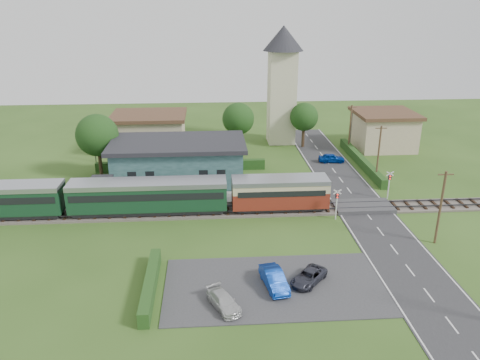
{
  "coord_description": "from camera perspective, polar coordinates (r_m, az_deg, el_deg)",
  "views": [
    {
      "loc": [
        -6.28,
        -42.77,
        20.69
      ],
      "look_at": [
        -3.06,
        4.0,
        2.84
      ],
      "focal_mm": 35.0,
      "sensor_mm": 36.0,
      "label": 1
    }
  ],
  "objects": [
    {
      "name": "pedestrian_near",
      "position": [
        51.52,
        0.73,
        -1.11
      ],
      "size": [
        0.81,
        0.63,
        1.97
      ],
      "primitive_type": "imported",
      "rotation": [
        0.0,
        0.0,
        3.38
      ],
      "color": "gray",
      "rests_on": "platform"
    },
    {
      "name": "hedge_station",
      "position": [
        61.73,
        -7.19,
        1.73
      ],
      "size": [
        22.0,
        0.8,
        1.3
      ],
      "primitive_type": "cube",
      "color": "#193814",
      "rests_on": "ground"
    },
    {
      "name": "ground",
      "position": [
        47.92,
        3.99,
        -4.79
      ],
      "size": [
        120.0,
        120.0,
        0.0
      ],
      "primitive_type": "plane",
      "color": "#2D4C19"
    },
    {
      "name": "equipment_hut",
      "position": [
        52.89,
        -16.47,
        -1.04
      ],
      "size": [
        2.3,
        2.3,
        2.55
      ],
      "color": "beige",
      "rests_on": "platform"
    },
    {
      "name": "streetlamp_west",
      "position": [
        67.07,
        -17.41,
        4.62
      ],
      "size": [
        0.3,
        0.3,
        5.15
      ],
      "color": "#3F3F47",
      "rests_on": "ground"
    },
    {
      "name": "utility_pole_c",
      "position": [
        59.12,
        16.54,
        3.18
      ],
      "size": [
        1.4,
        0.22,
        7.0
      ],
      "color": "#473321",
      "rests_on": "ground"
    },
    {
      "name": "crossing_signal_far",
      "position": [
        54.44,
        17.74,
        -0.11
      ],
      "size": [
        0.84,
        0.28,
        3.28
      ],
      "color": "silver",
      "rests_on": "ground"
    },
    {
      "name": "railway_track",
      "position": [
        49.67,
        3.69,
        -3.68
      ],
      "size": [
        76.0,
        3.2,
        0.49
      ],
      "color": "#4C443D",
      "rests_on": "ground"
    },
    {
      "name": "tree_a",
      "position": [
        60.38,
        -17.01,
        5.23
      ],
      "size": [
        5.2,
        5.2,
        8.0
      ],
      "color": "#332316",
      "rests_on": "ground"
    },
    {
      "name": "tree_b",
      "position": [
        67.75,
        -0.22,
        7.46
      ],
      "size": [
        4.6,
        4.6,
        7.34
      ],
      "color": "#332316",
      "rests_on": "ground"
    },
    {
      "name": "church_tower",
      "position": [
        72.42,
        5.18,
        12.45
      ],
      "size": [
        6.0,
        6.0,
        17.6
      ],
      "color": "beige",
      "rests_on": "ground"
    },
    {
      "name": "hedge_carpark",
      "position": [
        37.05,
        -10.87,
        -12.42
      ],
      "size": [
        0.8,
        9.0,
        1.2
      ],
      "primitive_type": "cube",
      "color": "#193814",
      "rests_on": "ground"
    },
    {
      "name": "utility_pole_d",
      "position": [
        70.04,
        13.26,
        6.18
      ],
      "size": [
        1.4,
        0.22,
        7.0
      ],
      "color": "#473321",
      "rests_on": "ground"
    },
    {
      "name": "streetlamp_east",
      "position": [
        75.34,
        13.47,
        6.72
      ],
      "size": [
        0.3,
        0.3,
        5.15
      ],
      "color": "#3F3F47",
      "rests_on": "ground"
    },
    {
      "name": "crossing_deck",
      "position": [
        51.85,
        14.73,
        -3.14
      ],
      "size": [
        6.2,
        3.4,
        0.45
      ],
      "primitive_type": "cube",
      "color": "#333335",
      "rests_on": "ground"
    },
    {
      "name": "car_park",
      "position": [
        37.36,
        4.18,
        -12.77
      ],
      "size": [
        17.0,
        9.0,
        0.08
      ],
      "primitive_type": "cube",
      "color": "#333335",
      "rests_on": "ground"
    },
    {
      "name": "station_building",
      "position": [
        56.82,
        -7.5,
        2.19
      ],
      "size": [
        16.0,
        9.0,
        5.3
      ],
      "color": "#284948",
      "rests_on": "ground"
    },
    {
      "name": "car_park_silver",
      "position": [
        34.71,
        -2.0,
        -14.55
      ],
      "size": [
        2.84,
        3.86,
        1.04
      ],
      "primitive_type": "imported",
      "rotation": [
        0.0,
        0.0,
        0.44
      ],
      "color": "silver",
      "rests_on": "car_park"
    },
    {
      "name": "house_east",
      "position": [
        73.95,
        17.1,
        5.91
      ],
      "size": [
        8.8,
        8.8,
        5.5
      ],
      "color": "tan",
      "rests_on": "ground"
    },
    {
      "name": "car_park_dark",
      "position": [
        37.77,
        8.38,
        -11.58
      ],
      "size": [
        3.62,
        3.8,
        1.0
      ],
      "primitive_type": "imported",
      "rotation": [
        0.0,
        0.0,
        -0.72
      ],
      "color": "#2C2D39",
      "rests_on": "car_park"
    },
    {
      "name": "pedestrian_far",
      "position": [
        53.4,
        -16.06,
        -1.37
      ],
      "size": [
        0.76,
        0.89,
        1.6
      ],
      "primitive_type": "imported",
      "rotation": [
        0.0,
        0.0,
        1.79
      ],
      "color": "gray",
      "rests_on": "platform"
    },
    {
      "name": "road",
      "position": [
        50.21,
        15.4,
        -4.27
      ],
      "size": [
        6.0,
        70.0,
        0.05
      ],
      "primitive_type": "cube",
      "color": "#28282B",
      "rests_on": "ground"
    },
    {
      "name": "car_park_blue",
      "position": [
        36.9,
        4.18,
        -11.96
      ],
      "size": [
        2.08,
        4.18,
        1.32
      ],
      "primitive_type": "imported",
      "rotation": [
        0.0,
        0.0,
        0.18
      ],
      "color": "#0A359D",
      "rests_on": "car_park"
    },
    {
      "name": "platform",
      "position": [
        52.29,
        -7.71,
        -2.4
      ],
      "size": [
        30.0,
        3.0,
        0.45
      ],
      "primitive_type": "cube",
      "color": "gray",
      "rests_on": "ground"
    },
    {
      "name": "train",
      "position": [
        49.37,
        -14.76,
        -1.91
      ],
      "size": [
        43.2,
        2.9,
        3.4
      ],
      "color": "#232328",
      "rests_on": "ground"
    },
    {
      "name": "hedge_roadside",
      "position": [
        65.4,
        14.53,
        2.27
      ],
      "size": [
        0.8,
        18.0,
        1.2
      ],
      "primitive_type": "cube",
      "color": "#193814",
      "rests_on": "ground"
    },
    {
      "name": "crossing_signal_near",
      "position": [
        47.95,
        11.73,
        -2.38
      ],
      "size": [
        0.84,
        0.28,
        3.28
      ],
      "color": "silver",
      "rests_on": "ground"
    },
    {
      "name": "utility_pole_b",
      "position": [
        45.42,
        23.25,
        -3.02
      ],
      "size": [
        1.4,
        0.22,
        7.0
      ],
      "color": "#473321",
      "rests_on": "ground"
    },
    {
      "name": "tree_c",
      "position": [
        71.09,
        7.82,
        7.61
      ],
      "size": [
        4.2,
        4.2,
        6.78
      ],
      "color": "#332316",
      "rests_on": "ground"
    },
    {
      "name": "house_west",
      "position": [
        70.63,
        -10.96,
        5.78
      ],
      "size": [
        10.8,
        8.8,
        5.5
      ],
      "color": "tan",
      "rests_on": "ground"
    },
    {
      "name": "car_on_road",
      "position": [
        65.58,
        11.1,
        2.65
      ],
      "size": [
        3.66,
        1.68,
        1.22
      ],
      "primitive_type": "imported",
      "rotation": [
        0.0,
        0.0,
        1.5
      ],
      "color": "#042D90",
      "rests_on": "road"
    }
  ]
}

